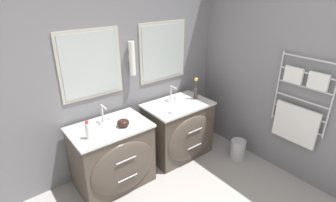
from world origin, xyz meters
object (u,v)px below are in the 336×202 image
at_px(vanity_right, 179,130).
at_px(waste_bin, 238,149).
at_px(amenity_bowl, 123,123).
at_px(vanity_left, 114,156).
at_px(flower_vase, 196,91).
at_px(toiletry_bottle, 88,130).

relative_size(vanity_right, waste_bin, 3.25).
bearing_deg(vanity_right, amenity_bowl, -176.70).
relative_size(vanity_left, flower_vase, 2.84).
xyz_separation_m(amenity_bowl, flower_vase, (1.16, 0.06, 0.08)).
bearing_deg(waste_bin, amenity_bowl, 160.36).
distance_m(vanity_left, toiletry_bottle, 0.55).
relative_size(vanity_left, toiletry_bottle, 4.35).
distance_m(amenity_bowl, flower_vase, 1.16).
distance_m(toiletry_bottle, amenity_bowl, 0.41).
height_order(vanity_left, amenity_bowl, amenity_bowl).
bearing_deg(flower_vase, toiletry_bottle, -177.32).
relative_size(vanity_left, vanity_right, 1.00).
relative_size(toiletry_bottle, amenity_bowl, 1.44).
bearing_deg(amenity_bowl, vanity_right, 3.30).
bearing_deg(flower_vase, vanity_left, -179.34).
xyz_separation_m(vanity_right, amenity_bowl, (-0.87, -0.05, 0.42)).
xyz_separation_m(vanity_right, flower_vase, (0.29, 0.01, 0.50)).
bearing_deg(vanity_left, flower_vase, 0.66).
bearing_deg(vanity_left, amenity_bowl, -21.31).
xyz_separation_m(vanity_right, waste_bin, (0.58, -0.57, -0.25)).
relative_size(flower_vase, waste_bin, 1.14).
xyz_separation_m(toiletry_bottle, waste_bin, (1.85, -0.51, -0.72)).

